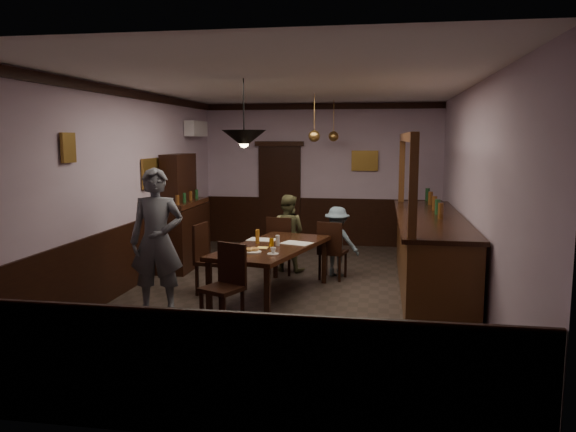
% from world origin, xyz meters
% --- Properties ---
extents(room, '(5.01, 8.01, 3.01)m').
position_xyz_m(room, '(0.00, 0.00, 1.50)').
color(room, '#2D2621').
rests_on(room, ground).
extents(dining_table, '(1.51, 2.38, 0.75)m').
position_xyz_m(dining_table, '(-0.27, -0.13, 0.69)').
color(dining_table, black).
rests_on(dining_table, ground).
extents(chair_far_left, '(0.47, 0.47, 0.98)m').
position_xyz_m(chair_far_left, '(-0.38, 1.21, 0.53)').
color(chair_far_left, black).
rests_on(chair_far_left, ground).
extents(chair_far_right, '(0.49, 0.49, 0.95)m').
position_xyz_m(chair_far_right, '(0.48, 0.99, 0.52)').
color(chair_far_right, black).
rests_on(chair_far_right, ground).
extents(chair_near, '(0.57, 0.57, 1.00)m').
position_xyz_m(chair_near, '(-0.58, -1.41, 0.55)').
color(chair_near, black).
rests_on(chair_near, ground).
extents(chair_side, '(0.51, 0.51, 1.03)m').
position_xyz_m(chair_side, '(-1.23, -0.10, 0.56)').
color(chair_side, black).
rests_on(chair_side, ground).
extents(person_standing, '(0.76, 0.56, 1.89)m').
position_xyz_m(person_standing, '(-1.60, -1.08, 0.94)').
color(person_standing, '#555761').
rests_on(person_standing, ground).
extents(person_seated_left, '(0.73, 0.62, 1.32)m').
position_xyz_m(person_seated_left, '(-0.32, 1.48, 0.66)').
color(person_seated_left, brown).
rests_on(person_seated_left, ground).
extents(person_seated_right, '(0.84, 0.63, 1.15)m').
position_xyz_m(person_seated_right, '(0.55, 1.26, 0.58)').
color(person_seated_right, slate).
rests_on(person_seated_right, ground).
extents(newspaper_left, '(0.45, 0.34, 0.01)m').
position_xyz_m(newspaper_left, '(-0.50, 0.28, 0.75)').
color(newspaper_left, silver).
rests_on(newspaper_left, dining_table).
extents(newspaper_right, '(0.50, 0.43, 0.01)m').
position_xyz_m(newspaper_right, '(0.06, 0.08, 0.75)').
color(newspaper_right, silver).
rests_on(newspaper_right, dining_table).
extents(napkin, '(0.18, 0.18, 0.00)m').
position_xyz_m(napkin, '(-0.36, -0.32, 0.75)').
color(napkin, '#F5D55A').
rests_on(napkin, dining_table).
extents(saucer, '(0.15, 0.15, 0.01)m').
position_xyz_m(saucer, '(-0.14, -0.73, 0.76)').
color(saucer, white).
rests_on(saucer, dining_table).
extents(coffee_cup, '(0.10, 0.10, 0.07)m').
position_xyz_m(coffee_cup, '(-0.14, -0.71, 0.80)').
color(coffee_cup, white).
rests_on(coffee_cup, saucer).
extents(pastry_plate, '(0.22, 0.22, 0.01)m').
position_xyz_m(pastry_plate, '(-0.42, -0.66, 0.76)').
color(pastry_plate, white).
rests_on(pastry_plate, dining_table).
extents(pastry_ring_a, '(0.13, 0.13, 0.04)m').
position_xyz_m(pastry_ring_a, '(-0.49, -0.65, 0.79)').
color(pastry_ring_a, '#C68C47').
rests_on(pastry_ring_a, pastry_plate).
extents(pastry_ring_b, '(0.13, 0.13, 0.04)m').
position_xyz_m(pastry_ring_b, '(-0.42, -0.60, 0.79)').
color(pastry_ring_b, '#C68C47').
rests_on(pastry_ring_b, pastry_plate).
extents(soda_can, '(0.07, 0.07, 0.12)m').
position_xyz_m(soda_can, '(-0.25, -0.22, 0.81)').
color(soda_can, orange).
rests_on(soda_can, dining_table).
extents(beer_glass, '(0.06, 0.06, 0.20)m').
position_xyz_m(beer_glass, '(-0.51, -0.00, 0.85)').
color(beer_glass, '#BF721E').
rests_on(beer_glass, dining_table).
extents(water_glass, '(0.06, 0.06, 0.15)m').
position_xyz_m(water_glass, '(-0.18, -0.14, 0.82)').
color(water_glass, silver).
rests_on(water_glass, dining_table).
extents(pepper_mill, '(0.04, 0.04, 0.14)m').
position_xyz_m(pepper_mill, '(-0.82, -0.76, 0.82)').
color(pepper_mill, black).
rests_on(pepper_mill, dining_table).
extents(sideboard, '(0.54, 1.51, 1.99)m').
position_xyz_m(sideboard, '(-2.21, 1.51, 0.80)').
color(sideboard, black).
rests_on(sideboard, ground).
extents(bar_counter, '(0.97, 4.17, 2.34)m').
position_xyz_m(bar_counter, '(1.99, 0.68, 0.59)').
color(bar_counter, '#552A16').
rests_on(bar_counter, ground).
extents(door_back, '(0.90, 0.06, 2.10)m').
position_xyz_m(door_back, '(-0.90, 3.95, 1.05)').
color(door_back, black).
rests_on(door_back, ground).
extents(ac_unit, '(0.20, 0.85, 0.30)m').
position_xyz_m(ac_unit, '(-2.38, 2.90, 2.45)').
color(ac_unit, white).
rests_on(ac_unit, ground).
extents(picture_left_small, '(0.04, 0.28, 0.36)m').
position_xyz_m(picture_left_small, '(-2.46, -1.60, 2.15)').
color(picture_left_small, olive).
rests_on(picture_left_small, ground).
extents(picture_left_large, '(0.04, 0.62, 0.48)m').
position_xyz_m(picture_left_large, '(-2.46, 0.80, 1.70)').
color(picture_left_large, olive).
rests_on(picture_left_large, ground).
extents(picture_back, '(0.55, 0.04, 0.42)m').
position_xyz_m(picture_back, '(0.90, 3.96, 1.80)').
color(picture_back, olive).
rests_on(picture_back, ground).
extents(pendant_iron, '(0.56, 0.56, 0.86)m').
position_xyz_m(pendant_iron, '(-0.47, -0.90, 2.25)').
color(pendant_iron, black).
rests_on(pendant_iron, ground).
extents(pendant_brass_mid, '(0.20, 0.20, 0.81)m').
position_xyz_m(pendant_brass_mid, '(0.10, 1.77, 2.30)').
color(pendant_brass_mid, '#BF8C3F').
rests_on(pendant_brass_mid, ground).
extents(pendant_brass_far, '(0.20, 0.20, 0.81)m').
position_xyz_m(pendant_brass_far, '(0.30, 3.31, 2.30)').
color(pendant_brass_far, '#BF8C3F').
rests_on(pendant_brass_far, ground).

